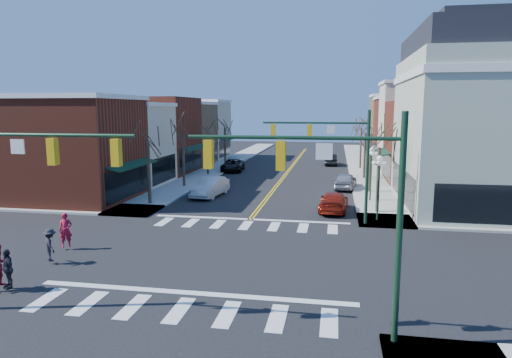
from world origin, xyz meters
The scene contains 35 objects.
ground centered at (0.00, 0.00, 0.00)m, with size 160.00×160.00×0.00m, color black.
sidewalk_left centered at (-8.75, 20.00, 0.07)m, with size 3.50×70.00×0.15m, color #9E9B93.
sidewalk_right centered at (8.75, 20.00, 0.07)m, with size 3.50×70.00×0.15m, color #9E9B93.
bldg_left_brick_a centered at (-15.50, 11.75, 4.00)m, with size 10.00×8.50×8.00m, color maroon.
bldg_left_stucco_a centered at (-15.50, 19.50, 3.75)m, with size 10.00×7.00×7.50m, color beige.
bldg_left_brick_b centered at (-15.50, 27.50, 4.25)m, with size 10.00×9.00×8.50m, color maroon.
bldg_left_tan centered at (-15.50, 35.75, 3.90)m, with size 10.00×7.50×7.80m, color #86694A.
bldg_left_stucco_b centered at (-15.50, 43.50, 4.10)m, with size 10.00×8.00×8.20m, color beige.
bldg_right_brick_a centered at (15.50, 25.75, 4.00)m, with size 10.00×8.50×8.00m, color maroon.
bldg_right_stucco centered at (15.50, 33.50, 5.00)m, with size 10.00×7.00×10.00m, color beige.
bldg_right_brick_b centered at (15.50, 41.00, 4.25)m, with size 10.00×8.00×8.50m, color maroon.
bldg_right_tan centered at (15.50, 49.00, 4.50)m, with size 10.00×8.00×9.00m, color #86694A.
victorian_corner centered at (16.50, 14.50, 6.66)m, with size 12.25×14.25×13.30m.
traffic_mast_near_left centered at (-5.55, -7.40, 4.71)m, with size 6.60×0.28×7.20m.
traffic_mast_near_right centered at (5.55, -7.40, 4.71)m, with size 6.60×0.28×7.20m.
traffic_mast_far_right centered at (5.55, 7.40, 4.71)m, with size 6.60×0.28×7.20m.
lamppost_corner centered at (8.20, 8.50, 2.96)m, with size 0.36×0.36×4.33m.
lamppost_midblock centered at (8.20, 15.00, 2.96)m, with size 0.36×0.36×4.33m.
tree_left_a centered at (-8.40, 11.00, 2.38)m, with size 0.24×0.24×4.76m, color #382B21.
tree_left_b centered at (-8.40, 19.00, 2.52)m, with size 0.24×0.24×5.04m, color #382B21.
tree_left_c centered at (-8.40, 27.00, 2.27)m, with size 0.24×0.24×4.55m, color #382B21.
tree_left_d centered at (-8.40, 35.00, 2.45)m, with size 0.24×0.24×4.90m, color #382B21.
tree_right_a centered at (8.40, 11.00, 2.31)m, with size 0.24×0.24×4.62m, color #382B21.
tree_right_b centered at (8.40, 19.00, 2.59)m, with size 0.24×0.24×5.18m, color #382B21.
tree_right_c centered at (8.40, 27.00, 2.42)m, with size 0.24×0.24×4.83m, color #382B21.
tree_right_d centered at (8.40, 35.00, 2.48)m, with size 0.24×0.24×4.97m, color #382B21.
car_left_near centered at (-5.29, 15.37, 0.71)m, with size 1.67×4.16×1.42m, color #A4A4A8.
car_left_mid centered at (-4.80, 15.10, 0.81)m, with size 1.71×4.90×1.61m, color silver.
car_left_far centered at (-6.40, 30.52, 0.70)m, with size 2.33×5.06×1.41m, color black.
car_right_near centered at (5.40, 11.21, 0.69)m, with size 1.92×4.73×1.37m, color maroon.
car_right_mid centered at (6.40, 20.63, 0.76)m, with size 1.79×4.44×1.51m, color #A5A5A9.
car_right_far centered at (4.80, 38.58, 0.72)m, with size 1.52×4.36×1.44m, color black.
pedestrian_red_a centered at (-8.21, -0.29, 1.05)m, with size 0.66×0.43×1.80m, color #A9122C.
pedestrian_dark_a centered at (-7.30, -5.72, 0.96)m, with size 0.95×0.39×1.62m, color black.
pedestrian_dark_b centered at (-7.65, -2.43, 0.93)m, with size 1.01×0.58×1.56m, color black.
Camera 1 is at (5.47, -21.13, 7.27)m, focal length 32.00 mm.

